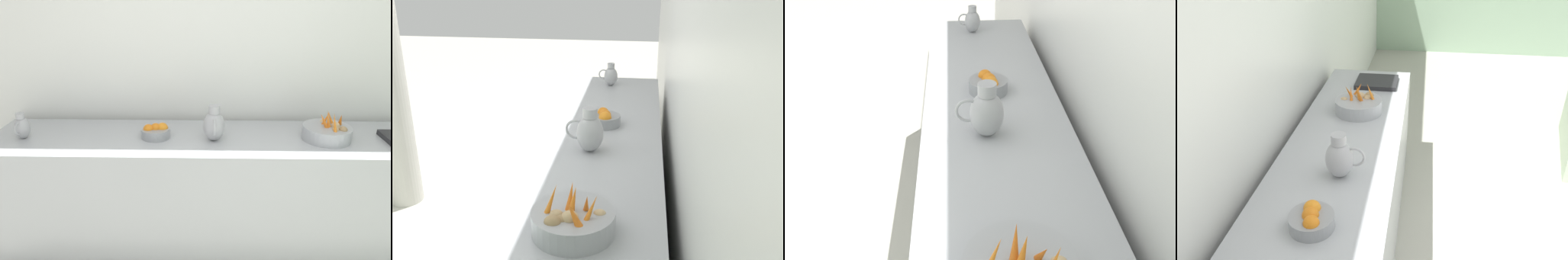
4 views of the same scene
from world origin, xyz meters
TOP-DOWN VIEW (x-y plane):
  - tile_wall_left at (-1.95, 0.53)m, footprint 0.10×9.39m
  - prep_counter at (-1.49, 0.03)m, footprint 0.70×3.26m
  - vegetable_colander at (-1.47, 0.80)m, footprint 0.33×0.33m
  - orange_bowl at (-1.48, -0.40)m, footprint 0.21×0.21m
  - metal_pitcher_tall at (-1.44, 0.01)m, footprint 0.21×0.15m
  - counter_sink_basin at (-1.41, 1.35)m, footprint 0.34×0.30m

SIDE VIEW (x-z plane):
  - prep_counter at x=-1.49m, z-range 0.00..0.88m
  - counter_sink_basin at x=-1.41m, z-range 0.88..0.92m
  - orange_bowl at x=-1.48m, z-range 0.87..0.98m
  - vegetable_colander at x=-1.47m, z-range 0.82..1.04m
  - metal_pitcher_tall at x=-1.44m, z-range 0.87..1.12m
  - tile_wall_left at x=-1.95m, z-range 0.00..3.00m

